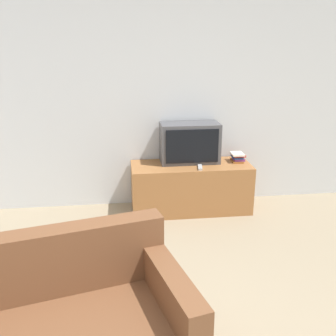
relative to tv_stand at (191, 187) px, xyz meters
name	(u,v)px	position (x,y,z in m)	size (l,w,h in m)	color
wall_back	(151,99)	(-0.43, 0.32, 1.01)	(9.00, 0.06, 2.60)	silver
tv_stand	(191,187)	(0.00, 0.00, 0.00)	(1.40, 0.54, 0.57)	#9E6638
television	(190,143)	(0.00, 0.11, 0.52)	(0.69, 0.34, 0.47)	#4C4C51
book_stack	(238,157)	(0.58, 0.06, 0.34)	(0.16, 0.20, 0.10)	#995623
remote_on_stand	(200,167)	(0.07, -0.16, 0.30)	(0.07, 0.17, 0.02)	#B7B7B7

